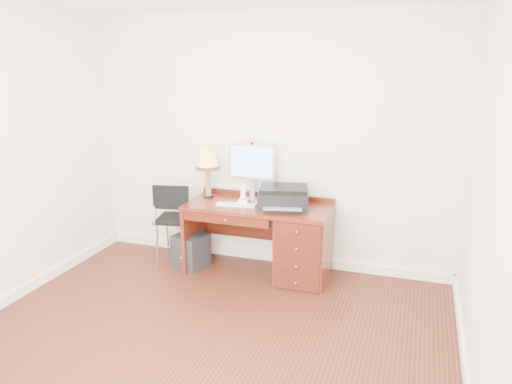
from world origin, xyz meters
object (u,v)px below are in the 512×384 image
(monitor, at_px, (252,165))
(printer, at_px, (283,197))
(leg_lamp, at_px, (208,162))
(phone, at_px, (244,197))
(equipment_box, at_px, (191,251))
(chair, at_px, (174,214))
(desk, at_px, (288,239))

(monitor, distance_m, printer, 0.54)
(leg_lamp, distance_m, phone, 0.56)
(monitor, distance_m, equipment_box, 1.15)
(leg_lamp, relative_size, phone, 2.58)
(leg_lamp, relative_size, chair, 0.58)
(printer, bearing_deg, phone, 163.45)
(desk, bearing_deg, equipment_box, -174.70)
(monitor, bearing_deg, phone, -93.60)
(desk, distance_m, phone, 0.63)
(desk, distance_m, chair, 1.29)
(chair, relative_size, equipment_box, 2.50)
(equipment_box, bearing_deg, phone, 26.65)
(desk, bearing_deg, printer, -166.64)
(desk, height_order, leg_lamp, leg_lamp)
(desk, distance_m, equipment_box, 1.09)
(phone, bearing_deg, chair, 178.61)
(desk, height_order, printer, printer)
(leg_lamp, height_order, phone, leg_lamp)
(monitor, bearing_deg, printer, -23.82)
(phone, height_order, equipment_box, phone)
(monitor, xyz_separation_m, chair, (-0.82, -0.24, -0.56))
(printer, bearing_deg, monitor, 139.31)
(phone, bearing_deg, printer, -8.25)
(desk, height_order, monitor, monitor)
(desk, bearing_deg, monitor, 156.34)
(equipment_box, bearing_deg, printer, 20.49)
(monitor, height_order, printer, monitor)
(desk, relative_size, monitor, 2.54)
(chair, bearing_deg, equipment_box, -26.65)
(printer, xyz_separation_m, phone, (-0.44, 0.03, -0.05))
(phone, bearing_deg, desk, -6.50)
(phone, relative_size, equipment_box, 0.56)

